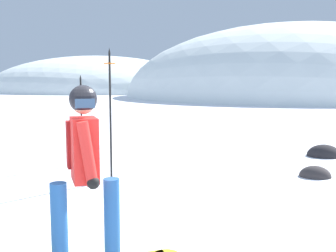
# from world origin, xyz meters

# --- Properties ---
(ridge_peak_main) EXTENTS (31.35, 28.21, 13.48)m
(ridge_peak_main) POSITION_xyz_m (4.63, 36.94, 0.00)
(ridge_peak_main) COLOR white
(ridge_peak_main) RESTS_ON ground
(ridge_peak_far) EXTENTS (28.91, 26.02, 9.28)m
(ridge_peak_far) POSITION_xyz_m (-19.53, 48.06, 0.00)
(ridge_peak_far) COLOR white
(ridge_peak_far) RESTS_ON ground
(snowboarder_main) EXTENTS (1.62, 1.07, 1.71)m
(snowboarder_main) POSITION_xyz_m (-0.22, 0.48, 0.92)
(snowboarder_main) COLOR yellow
(snowboarder_main) RESTS_ON ground
(piste_marker_near) EXTENTS (0.20, 0.20, 2.28)m
(piste_marker_near) POSITION_xyz_m (-1.11, 3.59, 1.29)
(piste_marker_near) COLOR black
(piste_marker_near) RESTS_ON ground
(piste_marker_far) EXTENTS (0.20, 0.20, 1.84)m
(piste_marker_far) POSITION_xyz_m (-2.16, 4.72, 1.05)
(piste_marker_far) COLOR black
(piste_marker_far) RESTS_ON ground
(rock_dark) EXTENTS (0.77, 0.65, 0.54)m
(rock_dark) POSITION_xyz_m (2.86, 6.70, 0.00)
(rock_dark) COLOR #282628
(rock_dark) RESTS_ON ground
(rock_mid) EXTENTS (0.56, 0.48, 0.39)m
(rock_mid) POSITION_xyz_m (2.38, 4.64, 0.00)
(rock_mid) COLOR #383333
(rock_mid) RESTS_ON ground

